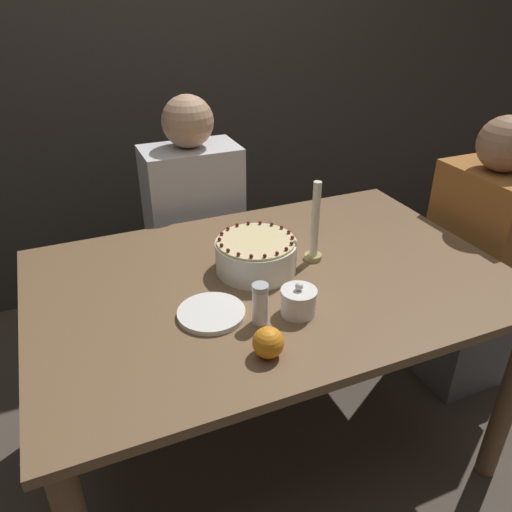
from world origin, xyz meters
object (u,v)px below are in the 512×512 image
(sugar_bowl, at_px, (298,301))
(person_woman_floral, at_px, (473,277))
(sugar_shaker, at_px, (260,304))
(cake, at_px, (256,255))
(person_man_blue_shirt, at_px, (196,249))
(candle, at_px, (315,229))

(sugar_bowl, height_order, person_woman_floral, person_woman_floral)
(sugar_bowl, relative_size, sugar_shaker, 0.85)
(cake, bearing_deg, person_man_blue_shirt, 92.05)
(cake, distance_m, person_man_blue_shirt, 0.71)
(sugar_shaker, distance_m, person_woman_floral, 1.16)
(sugar_bowl, distance_m, candle, 0.33)
(sugar_shaker, bearing_deg, person_woman_floral, 13.16)
(sugar_shaker, height_order, candle, candle)
(candle, height_order, person_man_blue_shirt, person_man_blue_shirt)
(candle, bearing_deg, sugar_shaker, -140.27)
(cake, xyz_separation_m, person_man_blue_shirt, (-0.02, 0.64, -0.30))
(sugar_bowl, bearing_deg, cake, 93.44)
(sugar_shaker, bearing_deg, sugar_bowl, -0.90)
(person_man_blue_shirt, relative_size, person_woman_floral, 1.03)
(sugar_shaker, xyz_separation_m, person_man_blue_shirt, (0.08, 0.91, -0.30))
(sugar_shaker, height_order, person_woman_floral, person_woman_floral)
(person_man_blue_shirt, bearing_deg, candle, 109.32)
(candle, distance_m, person_man_blue_shirt, 0.78)
(sugar_bowl, bearing_deg, person_woman_floral, 14.80)
(person_woman_floral, bearing_deg, candle, 89.82)
(cake, xyz_separation_m, candle, (0.21, -0.01, 0.06))
(candle, xyz_separation_m, person_man_blue_shirt, (-0.23, 0.65, -0.36))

